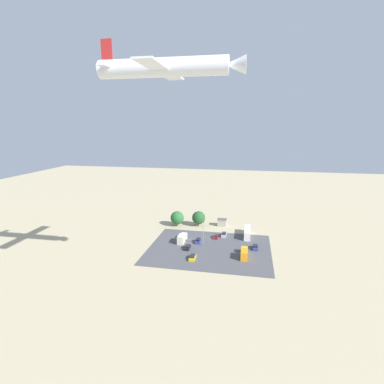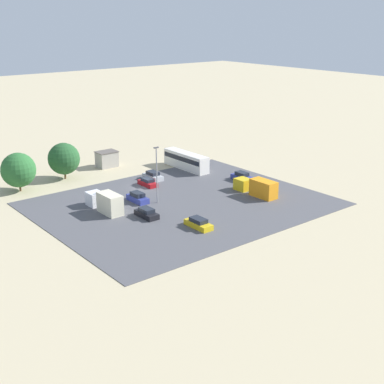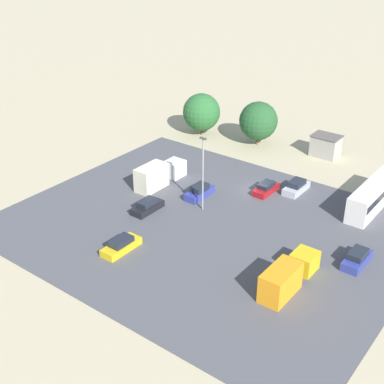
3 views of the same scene
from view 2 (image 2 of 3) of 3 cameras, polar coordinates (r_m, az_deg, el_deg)
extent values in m
plane|color=tan|center=(98.18, -5.20, 0.48)|extent=(400.00, 400.00, 0.00)
cube|color=#4C4C51|center=(89.36, -1.11, -1.26)|extent=(45.42, 37.03, 0.08)
cube|color=#9E998E|center=(112.20, -9.06, 3.46)|extent=(4.01, 2.96, 3.18)
cube|color=#59514C|center=(111.79, -9.11, 4.27)|extent=(4.25, 3.20, 0.12)
cube|color=silver|center=(109.17, -0.64, 3.36)|extent=(2.49, 11.83, 3.34)
cube|color=black|center=(109.01, -0.64, 3.66)|extent=(2.53, 11.36, 0.94)
cube|color=#ADB2B7|center=(102.56, -4.19, 1.60)|extent=(1.94, 4.46, 0.91)
cube|color=#1E232D|center=(102.34, -4.20, 2.03)|extent=(1.63, 2.50, 0.67)
cube|color=gold|center=(79.35, 0.69, -3.50)|extent=(1.88, 4.76, 0.84)
cube|color=#1E232D|center=(79.08, 0.69, -3.01)|extent=(1.58, 2.66, 0.62)
cube|color=navy|center=(102.15, 5.34, 1.51)|extent=(1.84, 4.43, 0.94)
cube|color=#1E232D|center=(101.92, 5.35, 1.95)|extent=(1.55, 2.48, 0.69)
cube|color=black|center=(83.61, -4.86, -2.40)|extent=(1.90, 4.39, 0.85)
cube|color=#1E232D|center=(83.35, -4.87, -1.93)|extent=(1.59, 2.46, 0.62)
cube|color=navy|center=(90.53, -5.82, -0.74)|extent=(1.85, 4.44, 0.95)
cube|color=#1E232D|center=(90.27, -5.83, -0.25)|extent=(1.55, 2.49, 0.70)
cube|color=maroon|center=(98.82, -4.76, 0.90)|extent=(1.77, 4.25, 0.81)
cube|color=#1E232D|center=(98.61, -4.77, 1.30)|extent=(1.49, 2.38, 0.60)
cube|color=silver|center=(89.58, -10.31, -0.71)|extent=(2.33, 2.59, 2.28)
cube|color=beige|center=(85.37, -8.74, -1.24)|extent=(2.33, 4.60, 3.26)
cube|color=gold|center=(96.38, 5.45, 0.82)|extent=(2.34, 2.69, 2.09)
cube|color=orange|center=(92.87, 7.64, 0.35)|extent=(2.34, 4.78, 2.98)
cylinder|color=brown|center=(100.46, -17.86, 0.54)|extent=(0.36, 0.36, 1.61)
sphere|color=#28602D|center=(99.60, -18.03, 2.25)|extent=(6.17, 6.17, 6.17)
cylinder|color=brown|center=(105.72, -13.38, 1.84)|extent=(0.36, 0.36, 1.70)
sphere|color=#235128|center=(104.90, -13.51, 3.47)|extent=(6.07, 6.07, 6.07)
cylinder|color=gray|center=(88.53, -3.77, 1.71)|extent=(0.20, 0.20, 9.30)
cube|color=#4C4C51|center=(87.27, -3.84, 4.75)|extent=(0.90, 0.28, 0.20)
camera|label=1|loc=(77.31, 85.30, 13.38)|focal=28.00mm
camera|label=3|loc=(85.84, 37.81, 16.52)|focal=50.00mm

